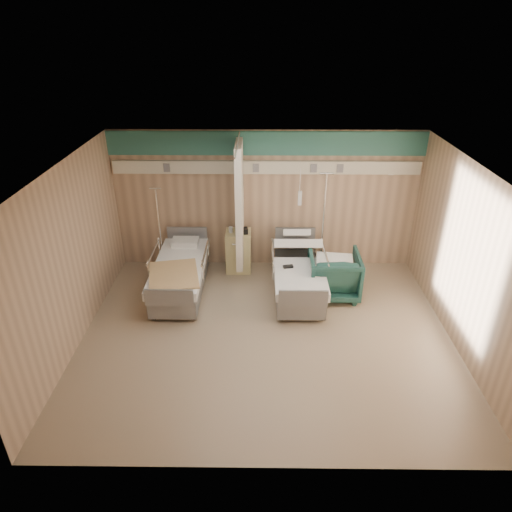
# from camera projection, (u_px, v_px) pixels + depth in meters

# --- Properties ---
(ground) EXTENTS (6.00, 5.00, 0.00)m
(ground) POSITION_uv_depth(u_px,v_px,m) (266.00, 335.00, 7.51)
(ground) COLOR gray
(ground) RESTS_ON ground
(room_walls) EXTENTS (6.04, 5.04, 2.82)m
(room_walls) POSITION_uv_depth(u_px,v_px,m) (265.00, 225.00, 6.87)
(room_walls) COLOR tan
(room_walls) RESTS_ON ground
(bed_right) EXTENTS (1.00, 2.16, 0.63)m
(bed_right) POSITION_uv_depth(u_px,v_px,m) (298.00, 279.00, 8.51)
(bed_right) COLOR silver
(bed_right) RESTS_ON ground
(bed_left) EXTENTS (1.00, 2.16, 0.63)m
(bed_left) POSITION_uv_depth(u_px,v_px,m) (180.00, 278.00, 8.53)
(bed_left) COLOR silver
(bed_left) RESTS_ON ground
(bedside_cabinet) EXTENTS (0.50, 0.48, 0.85)m
(bedside_cabinet) POSITION_uv_depth(u_px,v_px,m) (239.00, 251.00, 9.26)
(bedside_cabinet) COLOR #CABD7E
(bedside_cabinet) RESTS_ON ground
(visitor_armchair) EXTENTS (0.93, 0.96, 0.86)m
(visitor_armchair) POSITION_uv_depth(u_px,v_px,m) (334.00, 274.00, 8.42)
(visitor_armchair) COLOR #1B453E
(visitor_armchair) RESTS_ON ground
(waffle_blanket) EXTENTS (0.72, 0.66, 0.07)m
(waffle_blanket) POSITION_uv_depth(u_px,v_px,m) (335.00, 253.00, 8.17)
(waffle_blanket) COLOR white
(waffle_blanket) RESTS_ON visitor_armchair
(iv_stand_right) EXTENTS (0.38, 0.38, 2.13)m
(iv_stand_right) POSITION_uv_depth(u_px,v_px,m) (321.00, 255.00, 9.08)
(iv_stand_right) COLOR silver
(iv_stand_right) RESTS_ON ground
(iv_stand_left) EXTENTS (0.32, 0.32, 1.81)m
(iv_stand_left) POSITION_uv_depth(u_px,v_px,m) (163.00, 256.00, 9.19)
(iv_stand_left) COLOR silver
(iv_stand_left) RESTS_ON ground
(call_remote) EXTENTS (0.19, 0.11, 0.04)m
(call_remote) POSITION_uv_depth(u_px,v_px,m) (288.00, 267.00, 8.23)
(call_remote) COLOR black
(call_remote) RESTS_ON bed_right
(tan_blanket) EXTENTS (1.02, 1.19, 0.04)m
(tan_blanket) POSITION_uv_depth(u_px,v_px,m) (174.00, 275.00, 7.97)
(tan_blanket) COLOR tan
(tan_blanket) RESTS_ON bed_left
(toiletry_bag) EXTENTS (0.23, 0.17, 0.12)m
(toiletry_bag) POSITION_uv_depth(u_px,v_px,m) (242.00, 231.00, 8.98)
(toiletry_bag) COLOR black
(toiletry_bag) RESTS_ON bedside_cabinet
(white_cup) EXTENTS (0.10, 0.10, 0.12)m
(white_cup) POSITION_uv_depth(u_px,v_px,m) (231.00, 230.00, 9.02)
(white_cup) COLOR white
(white_cup) RESTS_ON bedside_cabinet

